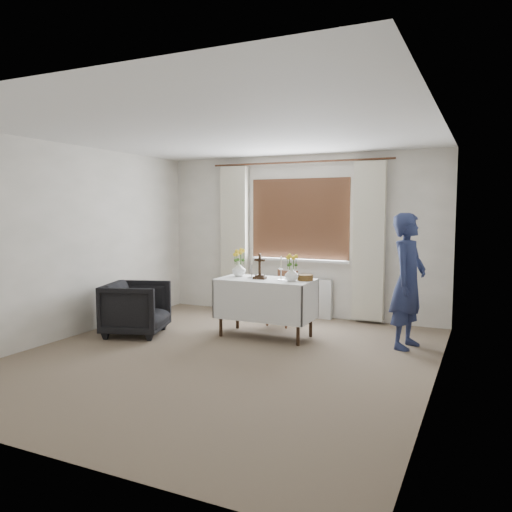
% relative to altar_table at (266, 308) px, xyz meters
% --- Properties ---
extents(ground, '(5.00, 5.00, 0.00)m').
position_rel_altar_table_xyz_m(ground, '(-0.06, -1.06, -0.38)').
color(ground, '#7E6B57').
rests_on(ground, ground).
extents(altar_table, '(1.24, 0.64, 0.76)m').
position_rel_altar_table_xyz_m(altar_table, '(0.00, 0.00, 0.00)').
color(altar_table, white).
rests_on(altar_table, ground).
extents(wooden_chair, '(0.41, 0.41, 0.78)m').
position_rel_altar_table_xyz_m(wooden_chair, '(-0.05, 0.70, 0.01)').
color(wooden_chair, brown).
rests_on(wooden_chair, ground).
extents(armchair, '(0.97, 0.96, 0.71)m').
position_rel_altar_table_xyz_m(armchair, '(-1.60, -0.64, -0.03)').
color(armchair, black).
rests_on(armchair, ground).
extents(person, '(0.51, 0.66, 1.62)m').
position_rel_altar_table_xyz_m(person, '(1.76, 0.24, 0.43)').
color(person, navy).
rests_on(person, ground).
extents(radiator, '(1.10, 0.10, 0.60)m').
position_rel_altar_table_xyz_m(radiator, '(-0.06, 1.36, -0.08)').
color(radiator, silver).
rests_on(radiator, ground).
extents(wooden_cross, '(0.16, 0.12, 0.33)m').
position_rel_altar_table_xyz_m(wooden_cross, '(-0.07, -0.03, 0.55)').
color(wooden_cross, black).
rests_on(wooden_cross, altar_table).
extents(candlestick_left, '(0.14, 0.14, 0.38)m').
position_rel_altar_table_xyz_m(candlestick_left, '(-0.20, -0.02, 0.57)').
color(candlestick_left, silver).
rests_on(candlestick_left, altar_table).
extents(candlestick_right, '(0.09, 0.09, 0.31)m').
position_rel_altar_table_xyz_m(candlestick_right, '(0.23, -0.03, 0.54)').
color(candlestick_right, silver).
rests_on(candlestick_right, altar_table).
extents(flower_vase_left, '(0.20, 0.20, 0.19)m').
position_rel_altar_table_xyz_m(flower_vase_left, '(-0.44, 0.09, 0.48)').
color(flower_vase_left, white).
rests_on(flower_vase_left, altar_table).
extents(flower_vase_right, '(0.19, 0.19, 0.18)m').
position_rel_altar_table_xyz_m(flower_vase_right, '(0.37, -0.04, 0.47)').
color(flower_vase_right, white).
rests_on(flower_vase_right, altar_table).
extents(wicker_basket, '(0.24, 0.24, 0.08)m').
position_rel_altar_table_xyz_m(wicker_basket, '(0.51, 0.09, 0.42)').
color(wicker_basket, brown).
rests_on(wicker_basket, altar_table).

